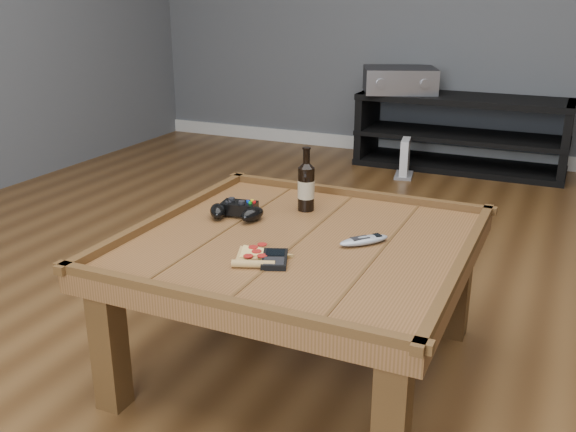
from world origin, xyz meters
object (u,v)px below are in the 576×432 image
at_px(smartphone, 275,259).
at_px(game_console, 405,160).
at_px(coffee_table, 301,257).
at_px(game_controller, 237,210).
at_px(av_receiver, 400,80).
at_px(media_console, 461,133).
at_px(beer_bottle, 306,185).
at_px(pizza_slice, 256,256).
at_px(remote_control, 364,240).

bearing_deg(smartphone, game_console, 74.30).
relative_size(coffee_table, game_controller, 5.04).
bearing_deg(game_controller, game_console, 81.39).
height_order(smartphone, av_receiver, av_receiver).
distance_m(media_console, beer_bottle, 2.51).
distance_m(pizza_slice, av_receiver, 2.96).
distance_m(av_receiver, game_console, 0.62).
height_order(beer_bottle, smartphone, beer_bottle).
distance_m(media_console, game_console, 0.49).
xyz_separation_m(media_console, smartphone, (0.00, -2.94, 0.21)).
distance_m(beer_bottle, game_console, 2.17).
relative_size(media_console, game_controller, 6.85).
distance_m(coffee_table, av_receiver, 2.79).
bearing_deg(remote_control, beer_bottle, -175.87).
bearing_deg(game_console, game_controller, -99.63).
distance_m(coffee_table, pizza_slice, 0.21).
relative_size(smartphone, av_receiver, 0.24).
relative_size(media_console, pizza_slice, 5.66).
xyz_separation_m(media_console, remote_control, (0.19, -2.71, 0.22)).
relative_size(coffee_table, av_receiver, 1.73).
distance_m(game_controller, pizza_slice, 0.35).
height_order(media_console, remote_control, media_console).
distance_m(beer_bottle, game_controller, 0.26).
bearing_deg(beer_bottle, remote_control, -37.70).
relative_size(coffee_table, pizza_slice, 4.16).
bearing_deg(coffee_table, game_controller, 161.57).
height_order(media_console, beer_bottle, beer_bottle).
bearing_deg(av_receiver, beer_bottle, -103.66).
xyz_separation_m(pizza_slice, game_console, (-0.23, 2.56, -0.34)).
bearing_deg(coffee_table, media_console, 90.00).
bearing_deg(av_receiver, game_controller, -108.00).
relative_size(pizza_slice, remote_control, 1.59).
bearing_deg(pizza_slice, game_controller, 106.99).
bearing_deg(media_console, game_console, -127.49).
height_order(beer_bottle, av_receiver, beer_bottle).
relative_size(media_console, beer_bottle, 6.30).
bearing_deg(smartphone, beer_bottle, 80.06).
height_order(coffee_table, game_controller, game_controller).
bearing_deg(game_controller, remote_control, -14.73).
xyz_separation_m(av_receiver, game_console, (0.16, -0.37, -0.47)).
xyz_separation_m(beer_bottle, game_console, (-0.19, 2.12, -0.42)).
bearing_deg(game_controller, smartphone, -54.36).
xyz_separation_m(coffee_table, media_console, (0.00, 2.75, -0.15)).
distance_m(media_console, pizza_slice, 2.94).
distance_m(beer_bottle, remote_control, 0.37).
xyz_separation_m(media_console, game_console, (-0.29, -0.37, -0.13)).
bearing_deg(game_controller, coffee_table, -27.32).
relative_size(pizza_slice, game_console, 0.98).
distance_m(smartphone, remote_control, 0.30).
bearing_deg(media_console, pizza_slice, -91.13).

